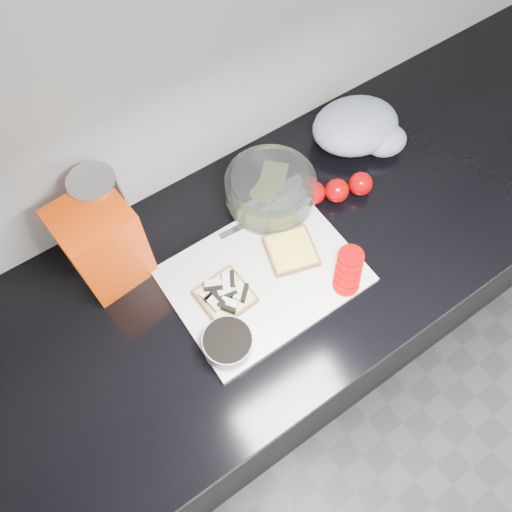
{
  "coord_description": "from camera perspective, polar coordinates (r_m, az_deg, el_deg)",
  "views": [
    {
      "loc": [
        -0.34,
        0.78,
        1.88
      ],
      "look_at": [
        -0.05,
        1.2,
        0.95
      ],
      "focal_mm": 35.0,
      "sensor_mm": 36.0,
      "label": 1
    }
  ],
  "objects": [
    {
      "name": "base_cabinet",
      "position": [
        1.55,
        1.46,
        -8.22
      ],
      "size": [
        3.5,
        0.6,
        0.86
      ],
      "primitive_type": "cube",
      "color": "black",
      "rests_on": "ground"
    },
    {
      "name": "countertop",
      "position": [
        1.14,
        1.97,
        -0.34
      ],
      "size": [
        3.5,
        0.64,
        0.04
      ],
      "primitive_type": "cube",
      "color": "black",
      "rests_on": "base_cabinet"
    },
    {
      "name": "cutting_board",
      "position": [
        1.09,
        0.9,
        -2.25
      ],
      "size": [
        0.4,
        0.3,
        0.01
      ],
      "primitive_type": "cube",
      "color": "silver",
      "rests_on": "countertop"
    },
    {
      "name": "bread_left",
      "position": [
        1.05,
        -3.61,
        -4.5
      ],
      "size": [
        0.11,
        0.11,
        0.03
      ],
      "rotation": [
        0.0,
        0.0,
        0.06
      ],
      "color": "beige",
      "rests_on": "cutting_board"
    },
    {
      "name": "bread_right",
      "position": [
        1.1,
        4.05,
        0.59
      ],
      "size": [
        0.14,
        0.14,
        0.02
      ],
      "rotation": [
        0.0,
        0.0,
        -0.29
      ],
      "color": "beige",
      "rests_on": "cutting_board"
    },
    {
      "name": "tomato_slices",
      "position": [
        1.09,
        10.52,
        -1.59
      ],
      "size": [
        0.12,
        0.11,
        0.02
      ],
      "rotation": [
        0.0,
        0.0,
        0.27
      ],
      "color": "#9A0303",
      "rests_on": "cutting_board"
    },
    {
      "name": "knife",
      "position": [
        1.16,
        1.67,
        5.11
      ],
      "size": [
        0.21,
        0.03,
        0.01
      ],
      "rotation": [
        0.0,
        0.0,
        -0.07
      ],
      "color": "#B4B4B9",
      "rests_on": "cutting_board"
    },
    {
      "name": "seed_tub",
      "position": [
        1.01,
        -3.22,
        -9.93
      ],
      "size": [
        0.1,
        0.1,
        0.05
      ],
      "color": "#A9AEAF",
      "rests_on": "countertop"
    },
    {
      "name": "tub_lid",
      "position": [
        1.1,
        -7.59,
        -2.09
      ],
      "size": [
        0.09,
        0.09,
        0.01
      ],
      "primitive_type": "cylinder",
      "rotation": [
        0.0,
        0.0,
        -0.06
      ],
      "color": "white",
      "rests_on": "countertop"
    },
    {
      "name": "glass_bowl",
      "position": [
        1.16,
        1.61,
        7.41
      ],
      "size": [
        0.21,
        0.21,
        0.09
      ],
      "rotation": [
        0.0,
        0.0,
        0.37
      ],
      "color": "silver",
      "rests_on": "countertop"
    },
    {
      "name": "bread_bag",
      "position": [
        1.05,
        -17.1,
        1.34
      ],
      "size": [
        0.15,
        0.14,
        0.22
      ],
      "primitive_type": "cube",
      "rotation": [
        0.0,
        0.0,
        0.09
      ],
      "color": "#F93E04",
      "rests_on": "countertop"
    },
    {
      "name": "steel_canister",
      "position": [
        1.09,
        -16.73,
        4.71
      ],
      "size": [
        0.09,
        0.09,
        0.23
      ],
      "primitive_type": "cylinder",
      "color": "silver",
      "rests_on": "countertop"
    },
    {
      "name": "grocery_bag",
      "position": [
        1.3,
        11.78,
        14.15
      ],
      "size": [
        0.25,
        0.23,
        0.1
      ],
      "rotation": [
        0.0,
        0.0,
        -0.19
      ],
      "color": "#95A0B8",
      "rests_on": "countertop"
    },
    {
      "name": "whole_tomatoes",
      "position": [
        1.19,
        9.24,
        7.56
      ],
      "size": [
        0.17,
        0.1,
        0.06
      ],
      "rotation": [
        0.0,
        0.0,
        0.05
      ],
      "color": "#9A0303",
      "rests_on": "countertop"
    }
  ]
}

